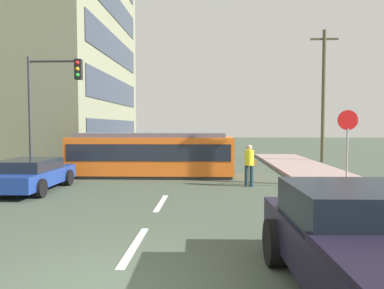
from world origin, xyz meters
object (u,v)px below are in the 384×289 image
Objects in this scene: pedestrian_crossing at (249,163)px; traffic_light_mast at (50,96)px; utility_pole_mid at (323,94)px; city_bus at (179,146)px; stop_sign at (347,132)px; streetcar_tram at (152,154)px; pickup_truck_parked at (375,249)px; parked_sedan_far at (100,156)px; parked_sedan_mid at (31,174)px.

pedestrian_crossing is 0.31× the size of traffic_light_mast.
pedestrian_crossing is 12.20m from utility_pole_mid.
city_bus is 12.63m from stop_sign.
pickup_truck_parked is (4.92, -12.25, -0.28)m from streetcar_tram.
utility_pole_mid is at bearing 0.88° from city_bus.
streetcar_tram is 1.53× the size of pickup_truck_parked.
traffic_light_mast reaches higher than parked_sedan_far.
pickup_truck_parked is 11.98m from parked_sedan_mid.
parked_sedan_mid is (-8.79, 8.14, -0.17)m from pickup_truck_parked.
stop_sign is (8.00, -3.12, 1.12)m from streetcar_tram.
pedestrian_crossing is at bearing -39.38° from parked_sedan_far.
parked_sedan_far is (-8.71, 16.21, -0.17)m from pickup_truck_parked.
parked_sedan_mid is at bearing -141.22° from utility_pole_mid.
pedestrian_crossing is (4.35, -2.71, -0.13)m from streetcar_tram.
city_bus is 0.65× the size of utility_pole_mid.
parked_sedan_mid is 8.07m from parked_sedan_far.
utility_pole_mid is at bearing 35.24° from streetcar_tram.
streetcar_tram reaches higher than pedestrian_crossing.
utility_pole_mid is (14.19, 11.40, 3.93)m from parked_sedan_mid.
city_bus is at bearing 102.21° from pickup_truck_parked.
city_bus is 1.13× the size of pickup_truck_parked.
streetcar_tram is 1.36× the size of city_bus.
pedestrian_crossing is at bearing -3.12° from traffic_light_mast.
parked_sedan_far is 0.50× the size of utility_pole_mid.
city_bus is at bearing -179.12° from utility_pole_mid.
traffic_light_mast is at bearing -91.39° from parked_sedan_far.
traffic_light_mast reaches higher than pedestrian_crossing.
stop_sign is 0.33× the size of utility_pole_mid.
parked_sedan_far is (-8.13, 6.67, -0.32)m from pedestrian_crossing.
stop_sign reaches higher than pickup_truck_parked.
city_bus is 1.98× the size of stop_sign.
parked_sedan_mid is at bearing -90.59° from parked_sedan_far.
traffic_light_mast is (-3.94, -2.26, 2.59)m from streetcar_tram.
streetcar_tram is 1.84× the size of parked_sedan_mid.
pickup_truck_parked is 1.21× the size of parked_sedan_mid.
city_bus reaches higher than parked_sedan_mid.
streetcar_tram is 0.88× the size of utility_pole_mid.
stop_sign reaches higher than parked_sedan_far.
streetcar_tram is at bearing 158.67° from stop_sign.
stop_sign reaches higher than city_bus.
pickup_truck_parked is at bearing -48.43° from traffic_light_mast.
pedestrian_crossing is 8.34m from parked_sedan_mid.
traffic_light_mast reaches higher than pickup_truck_parked.
pickup_truck_parked is at bearing -108.65° from stop_sign.
parked_sedan_far is at bearing 140.62° from pedestrian_crossing.
traffic_light_mast is (-0.15, -6.22, 3.05)m from parked_sedan_far.
utility_pole_mid is at bearing 59.15° from pedestrian_crossing.
pickup_truck_parked is 20.62m from utility_pole_mid.
city_bus is 12.17m from parked_sedan_mid.
utility_pole_mid reaches higher than stop_sign.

